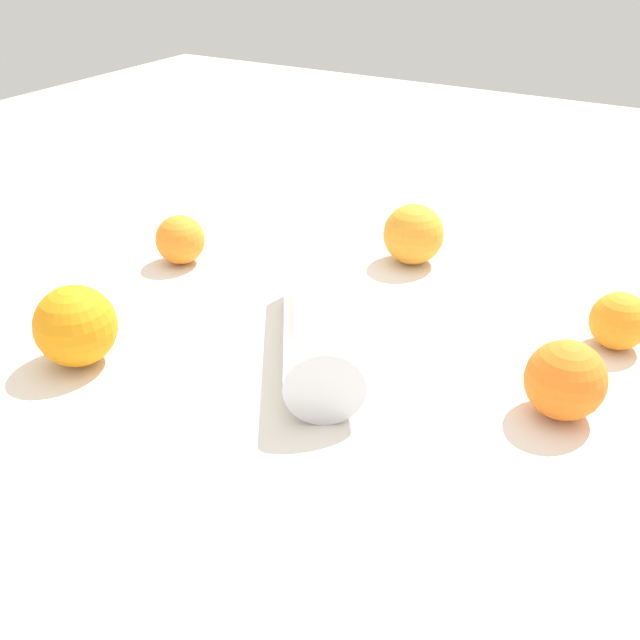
{
  "coord_description": "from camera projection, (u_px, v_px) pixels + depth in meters",
  "views": [
    {
      "loc": [
        0.31,
        -0.59,
        0.41
      ],
      "look_at": [
        -0.03,
        -0.02,
        0.04
      ],
      "focal_mm": 42.55,
      "sensor_mm": 36.0,
      "label": 1
    }
  ],
  "objects": [
    {
      "name": "ground_plane",
      "position": [
        353.0,
        351.0,
        0.78
      ],
      "size": [
        2.4,
        2.4,
        0.0
      ],
      "primitive_type": "plane",
      "color": "silver"
    },
    {
      "name": "water_bottle",
      "position": [
        319.0,
        309.0,
        0.78
      ],
      "size": [
        0.22,
        0.3,
        0.07
      ],
      "rotation": [
        0.0,
        0.0,
        2.13
      ],
      "color": "silver",
      "rests_on": "ground_plane"
    },
    {
      "name": "orange_0",
      "position": [
        413.0,
        234.0,
        0.95
      ],
      "size": [
        0.08,
        0.08,
        0.08
      ],
      "primitive_type": "sphere",
      "color": "orange",
      "rests_on": "ground_plane"
    },
    {
      "name": "orange_1",
      "position": [
        180.0,
        240.0,
        0.95
      ],
      "size": [
        0.06,
        0.06,
        0.06
      ],
      "primitive_type": "sphere",
      "color": "orange",
      "rests_on": "ground_plane"
    },
    {
      "name": "orange_2",
      "position": [
        76.0,
        326.0,
        0.74
      ],
      "size": [
        0.08,
        0.08,
        0.08
      ],
      "primitive_type": "sphere",
      "color": "orange",
      "rests_on": "ground_plane"
    },
    {
      "name": "orange_3",
      "position": [
        565.0,
        380.0,
        0.67
      ],
      "size": [
        0.07,
        0.07,
        0.07
      ],
      "primitive_type": "sphere",
      "color": "orange",
      "rests_on": "ground_plane"
    },
    {
      "name": "orange_4",
      "position": [
        619.0,
        321.0,
        0.77
      ],
      "size": [
        0.06,
        0.06,
        0.06
      ],
      "primitive_type": "sphere",
      "color": "orange",
      "rests_on": "ground_plane"
    }
  ]
}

